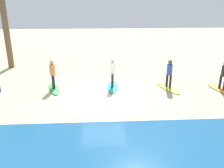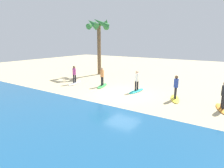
% 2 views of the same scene
% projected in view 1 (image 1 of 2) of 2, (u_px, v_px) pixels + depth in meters
% --- Properties ---
extents(ground_plane, '(60.00, 60.00, 0.00)m').
position_uv_depth(ground_plane, '(103.00, 96.00, 12.86)').
color(ground_plane, '#CCB789').
extents(surfboard_orange, '(1.14, 2.17, 0.09)m').
position_uv_depth(surfboard_orange, '(221.00, 90.00, 13.54)').
color(surfboard_orange, orange).
rests_on(surfboard_orange, ground).
extents(surfer_orange, '(0.32, 0.45, 1.64)m').
position_uv_depth(surfer_orange, '(224.00, 73.00, 13.20)').
color(surfer_orange, '#232328').
rests_on(surfer_orange, surfboard_orange).
extents(surfboard_yellow, '(1.24, 2.17, 0.09)m').
position_uv_depth(surfboard_yellow, '(168.00, 88.00, 13.82)').
color(surfboard_yellow, yellow).
rests_on(surfboard_yellow, ground).
extents(surfer_yellow, '(0.32, 0.44, 1.64)m').
position_uv_depth(surfer_yellow, '(169.00, 72.00, 13.48)').
color(surfer_yellow, '#232328').
rests_on(surfer_yellow, surfboard_yellow).
extents(surfboard_teal, '(0.73, 2.14, 0.09)m').
position_uv_depth(surfboard_teal, '(112.00, 87.00, 14.01)').
color(surfboard_teal, teal).
rests_on(surfboard_teal, ground).
extents(surfer_teal, '(0.32, 0.46, 1.64)m').
position_uv_depth(surfer_teal, '(112.00, 71.00, 13.67)').
color(surfer_teal, '#232328').
rests_on(surfer_teal, surfboard_teal).
extents(surfboard_green, '(1.16, 2.17, 0.09)m').
position_uv_depth(surfboard_green, '(54.00, 89.00, 13.74)').
color(surfboard_green, green).
rests_on(surfboard_green, ground).
extents(surfer_green, '(0.32, 0.45, 1.64)m').
position_uv_depth(surfer_green, '(52.00, 72.00, 13.40)').
color(surfer_green, '#232328').
rests_on(surfer_green, surfboard_green).
extents(surfboard_white, '(1.06, 2.17, 0.09)m').
position_uv_depth(surfboard_white, '(0.00, 94.00, 13.01)').
color(surfboard_white, white).
rests_on(surfboard_white, ground).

